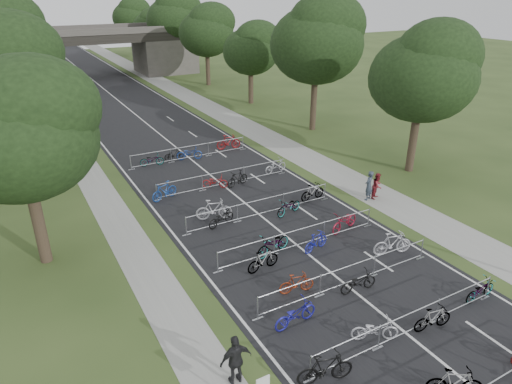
{
  "coord_description": "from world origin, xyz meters",
  "views": [
    {
      "loc": [
        -11.8,
        -5.53,
        12.26
      ],
      "look_at": [
        0.22,
        15.97,
        1.1
      ],
      "focal_mm": 32.0,
      "sensor_mm": 36.0,
      "label": 1
    }
  ],
  "objects_px": {
    "bike_1": "(455,383)",
    "pedestrian_c": "(236,360)",
    "pedestrian_b": "(377,186)",
    "pedestrian_a": "(369,186)",
    "overpass_bridge": "(87,53)"
  },
  "relations": [
    {
      "from": "overpass_bridge",
      "to": "pedestrian_a",
      "type": "xyz_separation_m",
      "value": [
        6.96,
        -51.33,
        -2.58
      ]
    },
    {
      "from": "overpass_bridge",
      "to": "pedestrian_a",
      "type": "height_order",
      "value": "overpass_bridge"
    },
    {
      "from": "pedestrian_b",
      "to": "pedestrian_c",
      "type": "height_order",
      "value": "pedestrian_c"
    },
    {
      "from": "pedestrian_a",
      "to": "pedestrian_b",
      "type": "bearing_deg",
      "value": 149.34
    },
    {
      "from": "bike_1",
      "to": "pedestrian_b",
      "type": "relative_size",
      "value": 1.1
    },
    {
      "from": "pedestrian_a",
      "to": "pedestrian_b",
      "type": "relative_size",
      "value": 1.14
    },
    {
      "from": "bike_1",
      "to": "pedestrian_c",
      "type": "xyz_separation_m",
      "value": [
        -5.92,
        3.95,
        0.41
      ]
    },
    {
      "from": "overpass_bridge",
      "to": "pedestrian_b",
      "type": "distance_m",
      "value": 52.05
    },
    {
      "from": "pedestrian_b",
      "to": "pedestrian_c",
      "type": "distance_m",
      "value": 16.88
    },
    {
      "from": "overpass_bridge",
      "to": "pedestrian_a",
      "type": "relative_size",
      "value": 16.26
    },
    {
      "from": "pedestrian_a",
      "to": "pedestrian_c",
      "type": "bearing_deg",
      "value": 10.29
    },
    {
      "from": "overpass_bridge",
      "to": "pedestrian_c",
      "type": "xyz_separation_m",
      "value": [
        -6.8,
        -60.22,
        -2.57
      ]
    },
    {
      "from": "bike_1",
      "to": "pedestrian_a",
      "type": "relative_size",
      "value": 0.97
    },
    {
      "from": "bike_1",
      "to": "pedestrian_b",
      "type": "xyz_separation_m",
      "value": [
        8.48,
        12.75,
        0.28
      ]
    },
    {
      "from": "bike_1",
      "to": "pedestrian_c",
      "type": "distance_m",
      "value": 7.13
    }
  ]
}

